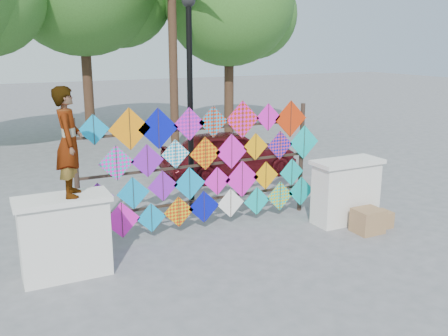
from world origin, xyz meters
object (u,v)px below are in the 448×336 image
at_px(vendor_woman, 69,142).
at_px(lamppost, 190,83).
at_px(kite_rack, 208,166).
at_px(sedan, 229,153).

relative_size(vendor_woman, lamppost, 0.37).
xyz_separation_m(kite_rack, sedan, (2.15, 3.32, -0.61)).
height_order(kite_rack, vendor_woman, vendor_woman).
bearing_deg(vendor_woman, sedan, -34.80).
xyz_separation_m(vendor_woman, sedan, (4.80, 4.25, -1.47)).
relative_size(kite_rack, lamppost, 1.12).
distance_m(vendor_woman, sedan, 6.57).
bearing_deg(kite_rack, vendor_woman, -160.63).
bearing_deg(kite_rack, sedan, 57.04).
distance_m(kite_rack, lamppost, 1.94).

